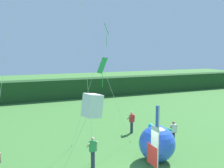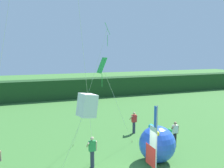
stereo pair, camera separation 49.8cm
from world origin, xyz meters
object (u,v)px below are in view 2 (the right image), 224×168
Objects in this scene: banner_flag at (153,145)px; person_far_left at (134,122)px; person_mid_field at (92,151)px; inflatable_balloon at (157,144)px; kite_green_diamond_3 at (104,70)px; person_far_right at (175,134)px; kite_green_diamond_1 at (105,37)px; kite_white_box_4 at (87,106)px.

person_far_left is (2.24, 6.81, -0.95)m from banner_flag.
person_mid_field is at bearing 133.91° from banner_flag.
person_far_left is 5.06m from inflatable_balloon.
kite_green_diamond_3 is (-1.58, 2.70, 3.43)m from banner_flag.
person_far_right is 7.73m from kite_green_diamond_1.
inflatable_balloon is at bearing -100.37° from person_far_left.
person_far_left is 10.75m from kite_white_box_4.
person_far_left is 0.35× the size of kite_white_box_4.
kite_green_diamond_1 reaches higher than banner_flag.
kite_green_diamond_3 is (0.77, 0.27, 4.35)m from person_mid_field.
inflatable_balloon is at bearing 54.08° from banner_flag.
inflatable_balloon is (1.33, 1.84, -0.79)m from banner_flag.
person_mid_field is at bearing 170.84° from inflatable_balloon.
person_mid_field is 0.29× the size of kite_green_diamond_3.
person_far_right is 0.21× the size of kite_green_diamond_1.
kite_green_diamond_1 is at bearing 98.59° from banner_flag.
person_far_right is at bearing 9.03° from person_mid_field.
inflatable_balloon is at bearing -9.16° from person_mid_field.
kite_green_diamond_3 reaches higher than banner_flag.
banner_flag is at bearing 22.62° from kite_white_box_4.
kite_green_diamond_3 is at bearing -132.91° from person_far_left.
kite_white_box_4 is (-7.20, -4.88, 3.45)m from person_far_right.
person_mid_field is 0.82× the size of inflatable_balloon.
person_mid_field is 0.36× the size of kite_white_box_4.
banner_flag is at bearing -136.72° from person_far_right.
kite_green_diamond_1 is (1.60, 2.46, 6.20)m from person_mid_field.
banner_flag reaches higher than inflatable_balloon.
banner_flag is 4.66m from kite_white_box_4.
person_far_left is at bearing 47.09° from kite_green_diamond_3.
kite_green_diamond_1 is at bearing 65.77° from kite_white_box_4.
banner_flag is 0.64× the size of kite_green_diamond_3.
person_far_right is 9.36m from kite_white_box_4.
person_far_right is at bearing 43.28° from banner_flag.
banner_flag is 7.24m from kite_green_diamond_1.
kite_green_diamond_3 reaches higher than person_far_right.
kite_green_diamond_1 is 1.66× the size of kite_white_box_4.
banner_flag is 0.80× the size of kite_white_box_4.
banner_flag is at bearing -125.92° from inflatable_balloon.
kite_white_box_4 reaches higher than person_far_right.
person_mid_field is 6.00m from person_far_right.
person_far_right is at bearing -19.41° from kite_green_diamond_1.
person_far_right is at bearing -68.74° from person_far_left.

